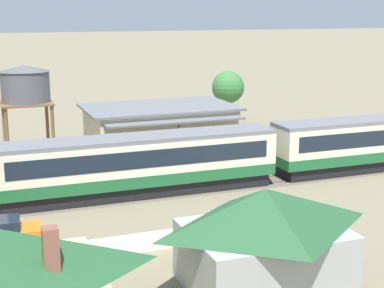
% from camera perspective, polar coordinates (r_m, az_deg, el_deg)
% --- Properties ---
extents(ground_plane, '(600.00, 600.00, 0.00)m').
position_cam_1_polar(ground_plane, '(40.48, -11.82, -5.17)').
color(ground_plane, '#7A7056').
extents(passenger_train, '(59.93, 3.17, 4.10)m').
position_cam_1_polar(passenger_train, '(40.01, -4.75, -1.75)').
color(passenger_train, '#1E6033').
rests_on(passenger_train, ground_plane).
extents(railway_track, '(131.69, 3.60, 0.04)m').
position_cam_1_polar(railway_track, '(40.22, -7.10, -5.09)').
color(railway_track, '#665B51').
rests_on(railway_track, ground_plane).
extents(station_building, '(13.20, 9.39, 4.09)m').
position_cam_1_polar(station_building, '(52.27, -3.14, 1.53)').
color(station_building, beige).
rests_on(station_building, ground_plane).
extents(water_tower, '(4.09, 4.09, 7.99)m').
position_cam_1_polar(water_tower, '(49.99, -15.85, 5.44)').
color(water_tower, brown).
rests_on(water_tower, ground_plane).
extents(cottage_dark_green_roof_2, '(7.48, 5.64, 4.67)m').
position_cam_1_polar(cottage_dark_green_roof_2, '(26.89, 7.05, -8.91)').
color(cottage_dark_green_roof_2, '#9E9E99').
rests_on(cottage_dark_green_roof_2, ground_plane).
extents(parked_car_orange, '(4.21, 2.27, 1.40)m').
position_cam_1_polar(parked_car_orange, '(33.61, -17.89, -8.14)').
color(parked_car_orange, orange).
rests_on(parked_car_orange, ground_plane).
extents(yard_tree_1, '(3.63, 3.63, 5.73)m').
position_cam_1_polar(yard_tree_1, '(65.86, 3.52, 5.50)').
color(yard_tree_1, brown).
rests_on(yard_tree_1, ground_plane).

